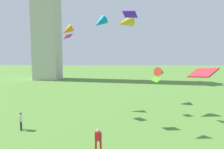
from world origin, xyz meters
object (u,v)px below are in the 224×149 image
at_px(kite_flying_3, 203,73).
at_px(kite_flying_7, 67,30).
at_px(person_0, 21,120).
at_px(person_1, 98,139).
at_px(kite_flying_4, 68,36).
at_px(kite_flying_2, 161,72).
at_px(kite_flying_9, 156,80).
at_px(kite_flying_6, 130,14).
at_px(kite_flying_8, 125,23).
at_px(kite_flying_5, 100,23).

relative_size(kite_flying_3, kite_flying_7, 1.00).
height_order(person_0, kite_flying_3, kite_flying_3).
bearing_deg(person_0, person_1, 40.36).
relative_size(kite_flying_3, kite_flying_4, 1.43).
relative_size(kite_flying_2, kite_flying_7, 1.22).
bearing_deg(kite_flying_4, kite_flying_9, -116.03).
distance_m(kite_flying_4, kite_flying_9, 11.36).
bearing_deg(kite_flying_4, person_1, 174.97).
height_order(person_0, kite_flying_9, kite_flying_9).
xyz_separation_m(person_0, kite_flying_2, (15.32, 11.88, 3.48)).
relative_size(kite_flying_4, kite_flying_9, 1.21).
relative_size(kite_flying_6, kite_flying_9, 1.49).
bearing_deg(person_1, kite_flying_9, -106.65).
height_order(kite_flying_4, kite_flying_7, kite_flying_7).
distance_m(kite_flying_3, kite_flying_8, 13.63).
bearing_deg(kite_flying_3, kite_flying_9, -23.73).
bearing_deg(kite_flying_3, person_1, 51.84).
xyz_separation_m(kite_flying_4, kite_flying_7, (-0.93, 3.17, 0.99)).
bearing_deg(person_0, kite_flying_6, 91.20).
bearing_deg(kite_flying_4, kite_flying_8, -104.99).
height_order(kite_flying_2, kite_flying_6, kite_flying_6).
bearing_deg(person_1, kite_flying_6, -92.86).
relative_size(person_1, kite_flying_7, 0.86).
relative_size(person_1, kite_flying_2, 0.71).
distance_m(person_0, kite_flying_5, 11.78).
xyz_separation_m(person_0, kite_flying_5, (7.54, 0.32, 9.05)).
bearing_deg(kite_flying_2, kite_flying_6, 95.29).
bearing_deg(person_1, kite_flying_2, -101.39).
bearing_deg(kite_flying_6, kite_flying_9, -132.46).
xyz_separation_m(kite_flying_4, kite_flying_9, (10.16, 0.90, -5.01)).
xyz_separation_m(person_1, kite_flying_5, (-0.25, 4.25, 9.04)).
bearing_deg(person_0, kite_flying_9, 90.40).
distance_m(person_0, kite_flying_3, 16.40).
bearing_deg(kite_flying_8, person_1, -41.10).
bearing_deg(kite_flying_7, person_1, 10.70).
height_order(person_1, kite_flying_3, kite_flying_3).
relative_size(kite_flying_4, kite_flying_5, 0.85).
height_order(kite_flying_5, kite_flying_6, kite_flying_6).
distance_m(kite_flying_5, kite_flying_7, 9.28).
xyz_separation_m(person_0, kite_flying_7, (2.52, 8.13, 9.18)).
xyz_separation_m(person_1, kite_flying_6, (2.61, 8.58, 10.52)).
bearing_deg(kite_flying_6, kite_flying_8, -50.40).
xyz_separation_m(person_0, kite_flying_6, (10.41, 4.65, 10.53)).
bearing_deg(kite_flying_3, person_0, 41.54).
bearing_deg(kite_flying_2, kite_flying_4, 69.75).
relative_size(kite_flying_2, kite_flying_5, 1.48).
relative_size(kite_flying_5, kite_flying_6, 0.96).
relative_size(kite_flying_5, kite_flying_7, 0.82).
height_order(person_0, kite_flying_4, kite_flying_4).
distance_m(kite_flying_2, kite_flying_7, 14.51).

